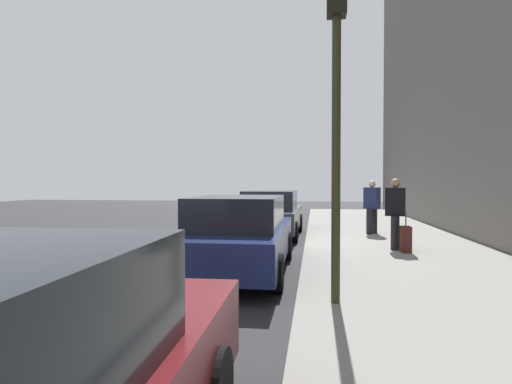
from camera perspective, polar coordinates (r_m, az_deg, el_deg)
ground_plane at (r=12.45m, az=2.08°, el=-6.94°), size 56.00×56.00×0.00m
sidewalk at (r=12.55m, az=17.35°, el=-6.59°), size 28.00×4.60×0.15m
lane_stripe_centre at (r=13.17m, az=-12.00°, el=-6.50°), size 28.00×0.14×0.01m
parked_car_navy at (r=8.36m, az=-2.23°, el=-5.73°), size 4.80×1.93×1.51m
parked_car_charcoal at (r=13.99m, az=2.08°, el=-2.91°), size 4.69×1.95×1.51m
pedestrian_navy_coat at (r=13.95m, az=15.39°, el=-1.74°), size 0.50×0.54×1.70m
pedestrian_black_coat at (r=10.91m, az=18.30°, el=-2.50°), size 0.56×0.52×1.73m
traffic_light_pole at (r=5.98m, az=10.80°, el=15.18°), size 0.35×0.26×4.56m
rolling_suitcase at (r=10.54m, az=19.57°, el=-6.01°), size 0.34×0.22×0.97m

